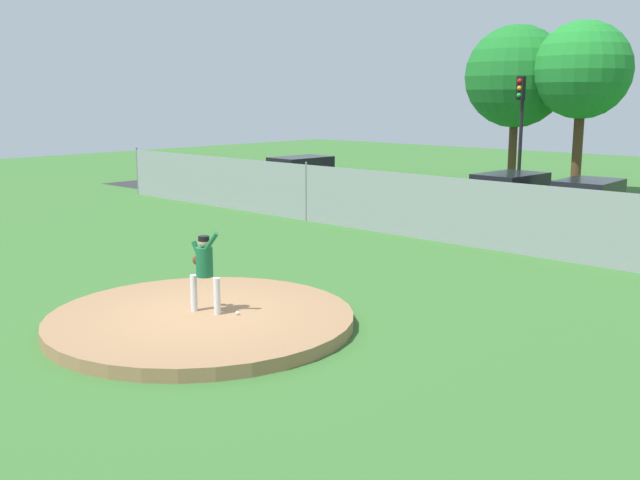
{
  "coord_description": "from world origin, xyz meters",
  "views": [
    {
      "loc": [
        10.88,
        -8.36,
        4.31
      ],
      "look_at": [
        0.51,
        2.76,
        1.34
      ],
      "focal_mm": 41.7,
      "sensor_mm": 36.0,
      "label": 1
    }
  ],
  "objects": [
    {
      "name": "parked_car_silver",
      "position": [
        1.13,
        14.65,
        0.79
      ],
      "size": [
        2.02,
        4.25,
        1.67
      ],
      "color": "#B7BABF",
      "rests_on": "ground_plane"
    },
    {
      "name": "traffic_light_near",
      "position": [
        -3.37,
        18.39,
        3.42
      ],
      "size": [
        0.28,
        0.46,
        5.02
      ],
      "color": "black",
      "rests_on": "ground_plane"
    },
    {
      "name": "pitchers_mound",
      "position": [
        0.0,
        0.0,
        0.12
      ],
      "size": [
        5.8,
        5.8,
        0.24
      ],
      "primitive_type": "cylinder",
      "color": "#99704C",
      "rests_on": "ground_plane"
    },
    {
      "name": "traffic_cone_orange",
      "position": [
        -4.97,
        14.55,
        0.26
      ],
      "size": [
        0.4,
        0.4,
        0.55
      ],
      "color": "orange",
      "rests_on": "asphalt_strip"
    },
    {
      "name": "asphalt_strip",
      "position": [
        0.0,
        14.5,
        0.0
      ],
      "size": [
        44.0,
        7.0,
        0.01
      ],
      "primitive_type": "cube",
      "color": "#2B2B2D",
      "rests_on": "ground_plane"
    },
    {
      "name": "tree_leaning_west",
      "position": [
        -2.85,
        22.58,
        5.32
      ],
      "size": [
        4.11,
        4.11,
        7.41
      ],
      "color": "#4C331E",
      "rests_on": "ground_plane"
    },
    {
      "name": "baseball",
      "position": [
        0.56,
        0.42,
        0.28
      ],
      "size": [
        0.07,
        0.07,
        0.07
      ],
      "primitive_type": "sphere",
      "color": "white",
      "rests_on": "pitchers_mound"
    },
    {
      "name": "tree_broad_right",
      "position": [
        -5.99,
        22.72,
        5.12
      ],
      "size": [
        4.58,
        4.58,
        7.42
      ],
      "color": "#4C331E",
      "rests_on": "ground_plane"
    },
    {
      "name": "ground_plane",
      "position": [
        0.0,
        6.0,
        0.0
      ],
      "size": [
        80.0,
        80.0,
        0.0
      ],
      "primitive_type": "plane",
      "color": "#386B2D"
    },
    {
      "name": "parked_car_burgundy",
      "position": [
        -11.19,
        14.11,
        0.83
      ],
      "size": [
        1.93,
        4.63,
        1.74
      ],
      "color": "maroon",
      "rests_on": "ground_plane"
    },
    {
      "name": "pitcher_youth",
      "position": [
        -0.01,
        0.12,
        1.15
      ],
      "size": [
        0.78,
        0.32,
        1.6
      ],
      "color": "silver",
      "rests_on": "pitchers_mound"
    },
    {
      "name": "chainlink_fence",
      "position": [
        0.0,
        10.0,
        0.98
      ],
      "size": [
        34.49,
        0.07,
        2.06
      ],
      "color": "gray",
      "rests_on": "ground_plane"
    },
    {
      "name": "parked_car_charcoal",
      "position": [
        -1.51,
        14.42,
        0.82
      ],
      "size": [
        2.04,
        4.59,
        1.71
      ],
      "color": "#232328",
      "rests_on": "ground_plane"
    }
  ]
}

